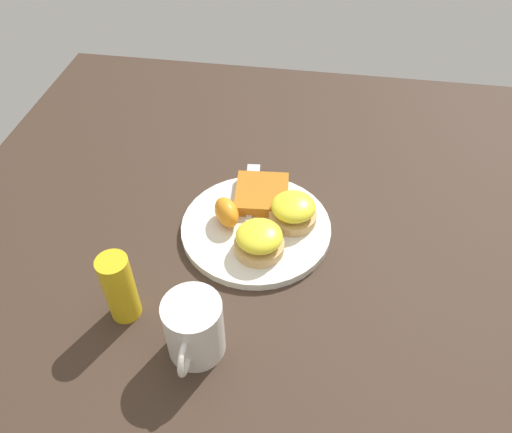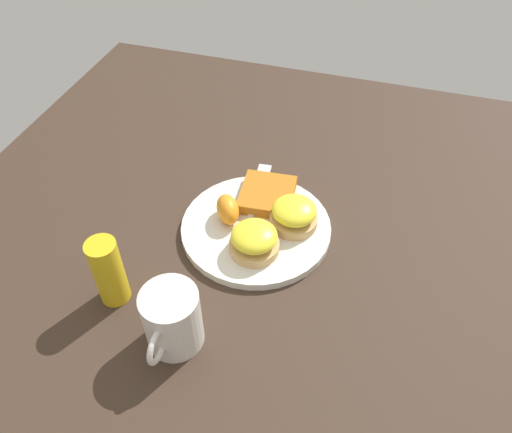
{
  "view_description": "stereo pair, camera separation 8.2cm",
  "coord_description": "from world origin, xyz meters",
  "px_view_note": "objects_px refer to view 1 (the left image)",
  "views": [
    {
      "loc": [
        0.57,
        0.09,
        0.62
      ],
      "look_at": [
        0.0,
        0.0,
        0.03
      ],
      "focal_mm": 35.0,
      "sensor_mm": 36.0,
      "label": 1
    },
    {
      "loc": [
        0.55,
        0.17,
        0.62
      ],
      "look_at": [
        0.0,
        0.0,
        0.03
      ],
      "focal_mm": 35.0,
      "sensor_mm": 36.0,
      "label": 2
    }
  ],
  "objects_px": {
    "sandwich_benedict_right": "(293,211)",
    "condiment_bottle": "(119,288)",
    "sandwich_benedict_left": "(259,240)",
    "fork": "(251,196)",
    "hashbrown_patty": "(262,194)",
    "orange_wedge": "(227,212)",
    "cup": "(194,329)"
  },
  "relations": [
    {
      "from": "hashbrown_patty",
      "to": "orange_wedge",
      "type": "relative_size",
      "value": 1.63
    },
    {
      "from": "orange_wedge",
      "to": "condiment_bottle",
      "type": "relative_size",
      "value": 0.52
    },
    {
      "from": "sandwich_benedict_right",
      "to": "hashbrown_patty",
      "type": "relative_size",
      "value": 0.82
    },
    {
      "from": "orange_wedge",
      "to": "fork",
      "type": "xyz_separation_m",
      "value": [
        -0.07,
        0.03,
        -0.02
      ]
    },
    {
      "from": "hashbrown_patty",
      "to": "cup",
      "type": "relative_size",
      "value": 0.89
    },
    {
      "from": "cup",
      "to": "hashbrown_patty",
      "type": "bearing_deg",
      "value": 171.05
    },
    {
      "from": "cup",
      "to": "condiment_bottle",
      "type": "xyz_separation_m",
      "value": [
        -0.04,
        -0.12,
        0.01
      ]
    },
    {
      "from": "sandwich_benedict_left",
      "to": "sandwich_benedict_right",
      "type": "height_order",
      "value": "same"
    },
    {
      "from": "sandwich_benedict_right",
      "to": "hashbrown_patty",
      "type": "distance_m",
      "value": 0.08
    },
    {
      "from": "sandwich_benedict_left",
      "to": "cup",
      "type": "relative_size",
      "value": 0.73
    },
    {
      "from": "sandwich_benedict_left",
      "to": "sandwich_benedict_right",
      "type": "xyz_separation_m",
      "value": [
        -0.07,
        0.05,
        0.0
      ]
    },
    {
      "from": "fork",
      "to": "orange_wedge",
      "type": "bearing_deg",
      "value": -23.98
    },
    {
      "from": "hashbrown_patty",
      "to": "condiment_bottle",
      "type": "xyz_separation_m",
      "value": [
        0.26,
        -0.16,
        0.03
      ]
    },
    {
      "from": "sandwich_benedict_left",
      "to": "condiment_bottle",
      "type": "bearing_deg",
      "value": -51.96
    },
    {
      "from": "cup",
      "to": "sandwich_benedict_left",
      "type": "bearing_deg",
      "value": 161.59
    },
    {
      "from": "sandwich_benedict_right",
      "to": "condiment_bottle",
      "type": "xyz_separation_m",
      "value": [
        0.21,
        -0.22,
        0.02
      ]
    },
    {
      "from": "hashbrown_patty",
      "to": "condiment_bottle",
      "type": "relative_size",
      "value": 0.85
    },
    {
      "from": "sandwich_benedict_right",
      "to": "orange_wedge",
      "type": "xyz_separation_m",
      "value": [
        0.02,
        -0.11,
        -0.0
      ]
    },
    {
      "from": "orange_wedge",
      "to": "sandwich_benedict_right",
      "type": "bearing_deg",
      "value": 101.07
    },
    {
      "from": "sandwich_benedict_left",
      "to": "condiment_bottle",
      "type": "relative_size",
      "value": 0.69
    },
    {
      "from": "sandwich_benedict_right",
      "to": "condiment_bottle",
      "type": "bearing_deg",
      "value": -46.32
    },
    {
      "from": "cup",
      "to": "orange_wedge",
      "type": "bearing_deg",
      "value": -179.19
    },
    {
      "from": "sandwich_benedict_right",
      "to": "fork",
      "type": "distance_m",
      "value": 0.09
    },
    {
      "from": "fork",
      "to": "condiment_bottle",
      "type": "height_order",
      "value": "condiment_bottle"
    },
    {
      "from": "sandwich_benedict_left",
      "to": "fork",
      "type": "relative_size",
      "value": 0.4
    },
    {
      "from": "sandwich_benedict_left",
      "to": "cup",
      "type": "bearing_deg",
      "value": -18.41
    },
    {
      "from": "orange_wedge",
      "to": "fork",
      "type": "height_order",
      "value": "orange_wedge"
    },
    {
      "from": "sandwich_benedict_left",
      "to": "hashbrown_patty",
      "type": "xyz_separation_m",
      "value": [
        -0.12,
        -0.01,
        -0.01
      ]
    },
    {
      "from": "orange_wedge",
      "to": "fork",
      "type": "distance_m",
      "value": 0.08
    },
    {
      "from": "sandwich_benedict_left",
      "to": "cup",
      "type": "xyz_separation_m",
      "value": [
        0.18,
        -0.06,
        0.01
      ]
    },
    {
      "from": "sandwich_benedict_right",
      "to": "condiment_bottle",
      "type": "height_order",
      "value": "condiment_bottle"
    },
    {
      "from": "cup",
      "to": "condiment_bottle",
      "type": "distance_m",
      "value": 0.12
    }
  ]
}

